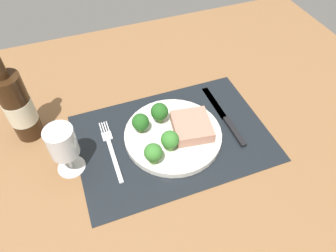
{
  "coord_description": "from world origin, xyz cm",
  "views": [
    {
      "loc": [
        -18.46,
        -46.15,
        60.79
      ],
      "look_at": [
        -0.35,
        2.58,
        1.9
      ],
      "focal_mm": 33.5,
      "sensor_mm": 36.0,
      "label": 1
    }
  ],
  "objects_px": {
    "fork": "(111,149)",
    "wine_bottle": "(18,106)",
    "steak": "(192,126)",
    "knife": "(226,119)",
    "plate": "(173,135)",
    "wine_glass": "(63,143)"
  },
  "relations": [
    {
      "from": "plate",
      "to": "knife",
      "type": "relative_size",
      "value": 1.05
    },
    {
      "from": "plate",
      "to": "wine_bottle",
      "type": "relative_size",
      "value": 0.89
    },
    {
      "from": "steak",
      "to": "knife",
      "type": "bearing_deg",
      "value": 6.82
    },
    {
      "from": "plate",
      "to": "steak",
      "type": "distance_m",
      "value": 0.05
    },
    {
      "from": "steak",
      "to": "fork",
      "type": "relative_size",
      "value": 0.51
    },
    {
      "from": "knife",
      "to": "wine_glass",
      "type": "bearing_deg",
      "value": 177.15
    },
    {
      "from": "fork",
      "to": "wine_glass",
      "type": "distance_m",
      "value": 0.13
    },
    {
      "from": "plate",
      "to": "knife",
      "type": "bearing_deg",
      "value": 2.0
    },
    {
      "from": "wine_glass",
      "to": "fork",
      "type": "bearing_deg",
      "value": 6.08
    },
    {
      "from": "steak",
      "to": "wine_bottle",
      "type": "bearing_deg",
      "value": 158.53
    },
    {
      "from": "fork",
      "to": "wine_bottle",
      "type": "bearing_deg",
      "value": 146.33
    },
    {
      "from": "plate",
      "to": "wine_bottle",
      "type": "distance_m",
      "value": 0.37
    },
    {
      "from": "steak",
      "to": "wine_bottle",
      "type": "height_order",
      "value": "wine_bottle"
    },
    {
      "from": "fork",
      "to": "plate",
      "type": "bearing_deg",
      "value": -3.37
    },
    {
      "from": "steak",
      "to": "fork",
      "type": "bearing_deg",
      "value": 173.85
    },
    {
      "from": "plate",
      "to": "wine_bottle",
      "type": "xyz_separation_m",
      "value": [
        -0.33,
        0.14,
        0.08
      ]
    },
    {
      "from": "fork",
      "to": "wine_bottle",
      "type": "distance_m",
      "value": 0.24
    },
    {
      "from": "fork",
      "to": "knife",
      "type": "distance_m",
      "value": 0.31
    },
    {
      "from": "fork",
      "to": "knife",
      "type": "xyz_separation_m",
      "value": [
        0.31,
        -0.01,
        0.0
      ]
    },
    {
      "from": "wine_bottle",
      "to": "wine_glass",
      "type": "xyz_separation_m",
      "value": [
        0.08,
        -0.14,
        -0.01
      ]
    },
    {
      "from": "wine_bottle",
      "to": "knife",
      "type": "bearing_deg",
      "value": -15.7
    },
    {
      "from": "plate",
      "to": "wine_glass",
      "type": "relative_size",
      "value": 1.88
    }
  ]
}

